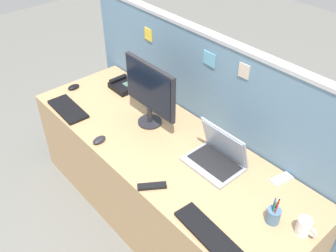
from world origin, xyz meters
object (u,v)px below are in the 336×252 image
(laptop, at_px, (218,155))
(computer_mouse_left_hand, at_px, (99,140))
(coffee_mug, at_px, (304,227))
(keyboard_spare, at_px, (210,235))
(keyboard_main, at_px, (68,109))
(pen_cup, at_px, (273,215))
(computer_mouse_right_hand, at_px, (74,87))
(desktop_monitor, at_px, (150,91))
(cell_phone_silver_slab, at_px, (282,179))
(desk_phone, at_px, (123,85))
(tv_remote, at_px, (152,186))

(laptop, distance_m, computer_mouse_left_hand, 0.80)
(coffee_mug, bearing_deg, keyboard_spare, -128.57)
(keyboard_main, bearing_deg, pen_cup, 12.88)
(pen_cup, bearing_deg, computer_mouse_right_hand, -176.38)
(computer_mouse_left_hand, bearing_deg, keyboard_main, 166.88)
(desktop_monitor, height_order, cell_phone_silver_slab, desktop_monitor)
(computer_mouse_right_hand, distance_m, pen_cup, 1.87)
(laptop, distance_m, desk_phone, 1.11)
(keyboard_main, distance_m, pen_cup, 1.66)
(cell_phone_silver_slab, xyz_separation_m, coffee_mug, (0.29, -0.24, 0.04))
(desktop_monitor, bearing_deg, coffee_mug, -0.44)
(keyboard_main, distance_m, keyboard_spare, 1.47)
(keyboard_spare, relative_size, cell_phone_silver_slab, 3.06)
(tv_remote, bearing_deg, pen_cup, 62.59)
(desktop_monitor, distance_m, pen_cup, 1.13)
(desktop_monitor, bearing_deg, tv_remote, -38.35)
(computer_mouse_left_hand, xyz_separation_m, cell_phone_silver_slab, (1.01, 0.63, -0.01))
(desk_phone, bearing_deg, coffee_mug, -4.22)
(cell_phone_silver_slab, distance_m, tv_remote, 0.77)
(desk_phone, height_order, keyboard_main, desk_phone)
(desk_phone, distance_m, tv_remote, 1.13)
(desk_phone, relative_size, pen_cup, 1.11)
(desk_phone, height_order, tv_remote, desk_phone)
(computer_mouse_right_hand, xyz_separation_m, cell_phone_silver_slab, (1.72, 0.41, -0.01))
(desktop_monitor, distance_m, cell_phone_silver_slab, 1.02)
(laptop, relative_size, pen_cup, 1.87)
(cell_phone_silver_slab, bearing_deg, laptop, -143.68)
(keyboard_spare, bearing_deg, pen_cup, 68.61)
(pen_cup, bearing_deg, desk_phone, 173.39)
(desktop_monitor, bearing_deg, keyboard_spare, -22.03)
(desk_phone, distance_m, computer_mouse_left_hand, 0.68)
(computer_mouse_right_hand, relative_size, tv_remote, 0.59)
(pen_cup, bearing_deg, cell_phone_silver_slab, 116.57)
(laptop, height_order, keyboard_spare, laptop)
(cell_phone_silver_slab, relative_size, coffee_mug, 1.25)
(desktop_monitor, relative_size, coffee_mug, 4.31)
(desktop_monitor, xyz_separation_m, tv_remote, (0.50, -0.39, -0.26))
(desktop_monitor, height_order, keyboard_main, desktop_monitor)
(desk_phone, xyz_separation_m, tv_remote, (1.00, -0.51, -0.02))
(laptop, xyz_separation_m, keyboard_main, (-1.13, -0.42, -0.05))
(desktop_monitor, distance_m, desk_phone, 0.57)
(computer_mouse_left_hand, xyz_separation_m, coffee_mug, (1.31, 0.39, 0.03))
(keyboard_spare, bearing_deg, cell_phone_silver_slab, 93.68)
(keyboard_spare, bearing_deg, tv_remote, -174.94)
(desktop_monitor, relative_size, tv_remote, 2.84)
(keyboard_main, height_order, coffee_mug, coffee_mug)
(desktop_monitor, relative_size, keyboard_spare, 1.12)
(laptop, xyz_separation_m, computer_mouse_left_hand, (-0.66, -0.44, -0.05))
(desk_phone, bearing_deg, computer_mouse_left_hand, -49.07)
(laptop, height_order, computer_mouse_right_hand, laptop)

